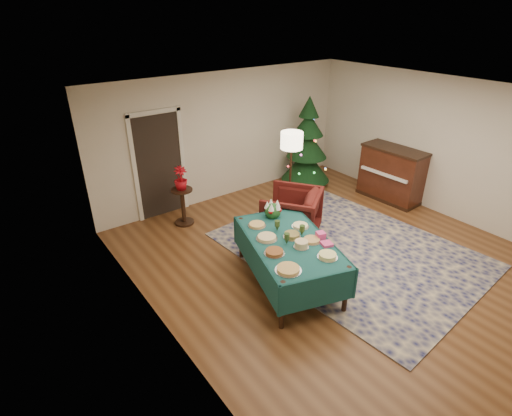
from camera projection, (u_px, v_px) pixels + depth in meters
room_shell at (353, 191)px, 6.02m from camera, size 7.00×7.00×7.00m
doorway at (159, 163)px, 7.78m from camera, size 1.08×0.04×2.16m
rug at (348, 249)px, 7.04m from camera, size 3.54×4.45×0.02m
buffet_table at (289, 249)px, 5.95m from camera, size 1.66×2.20×0.76m
platter_0 at (288, 269)px, 5.20m from camera, size 0.35×0.35×0.05m
platter_1 at (328, 256)px, 5.46m from camera, size 0.28×0.28×0.06m
platter_2 at (274, 252)px, 5.55m from camera, size 0.29×0.29×0.05m
platter_3 at (301, 244)px, 5.69m from camera, size 0.22×0.22×0.10m
platter_4 at (312, 240)px, 5.84m from camera, size 0.28×0.28×0.04m
platter_5 at (267, 238)px, 5.90m from camera, size 0.32×0.32×0.05m
platter_6 at (292, 236)px, 5.93m from camera, size 0.27×0.27×0.07m
platter_7 at (300, 226)px, 6.22m from camera, size 0.27×0.27×0.04m
platter_8 at (257, 225)px, 6.25m from camera, size 0.29×0.29×0.04m
goblet_0 at (277, 226)px, 6.08m from camera, size 0.08×0.08×0.18m
goblet_1 at (302, 230)px, 5.95m from camera, size 0.08×0.08×0.18m
goblet_2 at (287, 239)px, 5.74m from camera, size 0.08×0.08×0.18m
napkin_stack at (327, 244)px, 5.75m from camera, size 0.19×0.19×0.04m
gift_box at (321, 235)px, 5.91m from camera, size 0.15×0.15×0.10m
centerpiece at (273, 210)px, 6.47m from camera, size 0.27×0.27×0.31m
armchair at (292, 212)px, 7.26m from camera, size 1.31×1.30×0.99m
floor_lamp at (292, 146)px, 7.52m from camera, size 0.42×0.42×1.75m
side_table at (183, 207)px, 7.73m from camera, size 0.41×0.41×0.73m
potted_plant at (181, 183)px, 7.50m from camera, size 0.25×0.45×0.25m
christmas_tree at (307, 146)px, 9.24m from camera, size 1.48×1.48×2.08m
piano at (391, 175)px, 8.64m from camera, size 0.69×1.38×1.17m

